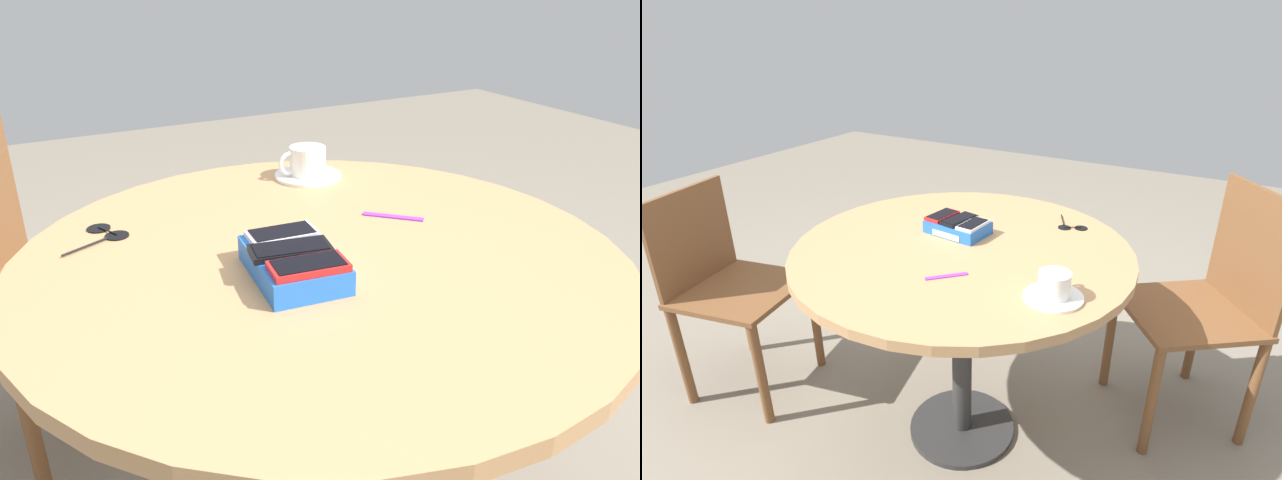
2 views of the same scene
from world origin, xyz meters
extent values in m
plane|color=gray|center=(0.00, 0.00, 0.00)|extent=(8.00, 8.00, 0.00)
cylinder|color=#2D2D2D|center=(0.00, 0.00, 0.01)|extent=(0.39, 0.39, 0.02)
cylinder|color=#2D2D2D|center=(0.00, 0.00, 0.38)|extent=(0.07, 0.07, 0.71)
cylinder|color=tan|center=(0.00, 0.00, 0.75)|extent=(1.07, 1.07, 0.03)
cube|color=blue|center=(-0.06, 0.08, 0.78)|extent=(0.21, 0.15, 0.04)
cube|color=white|center=(-0.07, 0.02, 0.77)|extent=(0.11, 0.01, 0.02)
cube|color=red|center=(-0.13, 0.09, 0.81)|extent=(0.08, 0.13, 0.01)
cube|color=black|center=(-0.13, 0.09, 0.81)|extent=(0.07, 0.11, 0.00)
cube|color=black|center=(-0.06, 0.09, 0.81)|extent=(0.08, 0.14, 0.01)
cube|color=black|center=(-0.06, 0.09, 0.81)|extent=(0.07, 0.13, 0.00)
cube|color=silver|center=(0.00, 0.07, 0.81)|extent=(0.07, 0.12, 0.01)
cube|color=black|center=(0.00, 0.07, 0.81)|extent=(0.06, 0.11, 0.00)
cylinder|color=white|center=(0.36, -0.17, 0.76)|extent=(0.16, 0.16, 0.01)
cylinder|color=white|center=(0.36, -0.17, 0.80)|extent=(0.08, 0.08, 0.07)
cylinder|color=olive|center=(0.36, -0.17, 0.83)|extent=(0.07, 0.07, 0.00)
torus|color=white|center=(0.37, -0.12, 0.80)|extent=(0.01, 0.06, 0.06)
cube|color=purple|center=(0.06, -0.20, 0.76)|extent=(0.10, 0.10, 0.00)
cylinder|color=black|center=(0.28, 0.33, 0.76)|extent=(0.04, 0.04, 0.00)
cylinder|color=black|center=(0.23, 0.30, 0.76)|extent=(0.04, 0.04, 0.00)
cylinder|color=black|center=(0.26, 0.31, 0.76)|extent=(0.05, 0.03, 0.00)
cylinder|color=black|center=(0.20, 0.36, 0.76)|extent=(0.04, 0.08, 0.00)
cube|color=brown|center=(-0.88, -0.19, 0.45)|extent=(0.48, 0.48, 0.02)
cube|color=brown|center=(-1.07, -0.23, 0.65)|extent=(0.10, 0.38, 0.38)
cylinder|color=brown|center=(-0.66, -0.33, 0.22)|extent=(0.04, 0.04, 0.44)
cylinder|color=brown|center=(-0.74, 0.02, 0.22)|extent=(0.04, 0.04, 0.44)
cylinder|color=brown|center=(-1.02, -0.41, 0.22)|extent=(0.04, 0.04, 0.44)
cylinder|color=brown|center=(-1.10, -0.05, 0.22)|extent=(0.04, 0.04, 0.44)
cube|color=brown|center=(0.65, 0.48, 0.46)|extent=(0.57, 0.57, 0.02)
cube|color=brown|center=(0.81, 0.60, 0.69)|extent=(0.25, 0.32, 0.44)
cylinder|color=brown|center=(0.39, 0.52, 0.22)|extent=(0.04, 0.04, 0.45)
cylinder|color=brown|center=(0.61, 0.22, 0.22)|extent=(0.04, 0.04, 0.45)
cylinder|color=brown|center=(0.69, 0.74, 0.22)|extent=(0.04, 0.04, 0.45)
cylinder|color=brown|center=(0.91, 0.44, 0.22)|extent=(0.04, 0.04, 0.45)
camera|label=1|loc=(-0.87, 0.47, 1.23)|focal=35.00mm
camera|label=2|loc=(0.71, -1.24, 1.42)|focal=28.00mm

